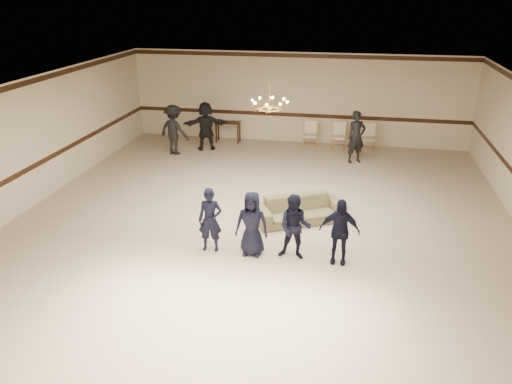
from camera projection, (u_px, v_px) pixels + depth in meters
The scene contains 16 objects.
room at pixel (262, 160), 11.40m from camera, with size 12.01×14.01×3.21m.
chair_rail at pixel (297, 115), 17.97m from camera, with size 12.00×0.02×0.14m, color #331A0F.
crown_molding at pixel (299, 56), 17.18m from camera, with size 12.00×0.02×0.14m, color #331A0F.
chandelier at pixel (270, 96), 11.82m from camera, with size 0.94×0.94×0.89m, color gold, non-canonical shape.
boy_a at pixel (210, 220), 10.54m from camera, with size 0.51×0.34×1.40m, color black.
boy_b at pixel (252, 224), 10.38m from camera, with size 0.69×0.45×1.40m, color black.
boy_c at pixel (295, 227), 10.22m from camera, with size 0.68×0.53×1.40m, color black.
boy_d at pixel (339, 231), 10.06m from camera, with size 0.82×0.34×1.40m, color black.
settee at pixel (300, 209), 12.00m from camera, with size 2.11×0.83×0.62m, color #71674B.
adult_left at pixel (174, 130), 16.69m from camera, with size 1.09×0.62×1.68m, color black.
adult_mid at pixel (206, 126), 17.17m from camera, with size 1.56×0.50×1.68m, color black.
adult_right at pixel (356, 137), 15.90m from camera, with size 0.61×0.40×1.68m, color black.
banquet_chair_left at pixel (310, 135), 17.42m from camera, with size 0.46×0.46×0.96m, color beige, non-canonical shape.
banquet_chair_mid at pixel (339, 137), 17.24m from camera, with size 0.46×0.46×0.96m, color beige, non-canonical shape.
banquet_chair_right at pixel (368, 138), 17.07m from camera, with size 0.46×0.46×0.96m, color beige, non-canonical shape.
console_table at pixel (228, 132), 18.18m from camera, with size 0.91×0.38×0.76m, color black.
Camera 1 is at (1.95, -10.65, 5.25)m, focal length 35.04 mm.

